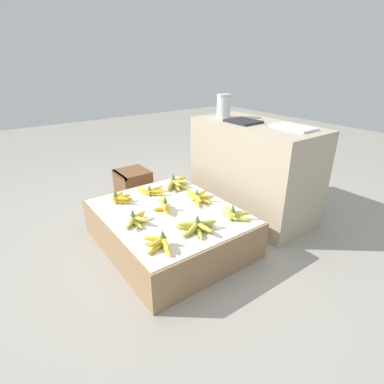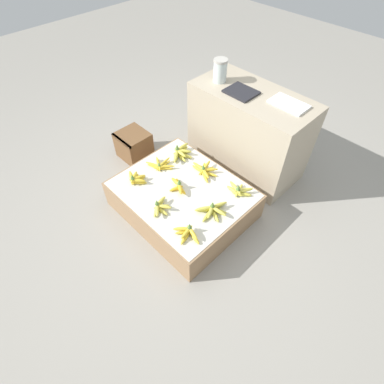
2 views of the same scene
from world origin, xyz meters
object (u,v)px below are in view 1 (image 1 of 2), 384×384
Objects in this scene: banana_bunch_front_left at (119,198)px; glass_jar at (224,106)px; banana_bunch_front_midleft at (136,220)px; banana_bunch_back_midleft at (198,197)px; banana_bunch_middle_left at (151,191)px; banana_bunch_back_midright at (234,214)px; wooden_crate at (133,184)px; banana_bunch_back_left at (176,184)px; banana_bunch_front_midright at (159,243)px; banana_bunch_middle_midleft at (164,206)px; banana_bunch_middle_midright at (197,227)px; foam_tray_white at (293,127)px.

banana_bunch_front_left is 1.16m from glass_jar.
glass_jar is (-0.39, 1.06, 0.57)m from banana_bunch_front_midleft.
banana_bunch_front_midleft is 0.76× the size of banana_bunch_back_midleft.
banana_bunch_back_midright reaches higher than banana_bunch_middle_left.
banana_bunch_back_midright is (1.22, 0.15, 0.16)m from wooden_crate.
banana_bunch_front_midleft is 0.64m from banana_bunch_back_left.
banana_bunch_front_midleft is 0.87× the size of banana_bunch_back_midright.
banana_bunch_back_midleft is at bearing 35.62° from banana_bunch_middle_left.
glass_jar reaches higher than banana_bunch_front_midright.
banana_bunch_back_midleft reaches higher than wooden_crate.
banana_bunch_front_midleft is at bearing -76.77° from banana_bunch_middle_midleft.
wooden_crate is at bearing -172.85° from banana_bunch_back_midright.
banana_bunch_front_left is at bearing -33.94° from wooden_crate.
banana_bunch_back_midright is (0.01, 0.29, 0.00)m from banana_bunch_middle_midright.
banana_bunch_front_left is 1.06× the size of banana_bunch_front_midleft.
banana_bunch_middle_midleft is at bearing -11.24° from banana_bunch_middle_left.
banana_bunch_front_midleft is 0.64× the size of foam_tray_white.
banana_bunch_back_midleft is 1.29× the size of glass_jar.
banana_bunch_back_left is (-0.66, 0.55, 0.00)m from banana_bunch_front_midright.
banana_bunch_front_midleft is 0.53m from banana_bunch_back_midleft.
wooden_crate is at bearing -166.85° from banana_bunch_back_left.
banana_bunch_back_left is at bearing 13.15° from wooden_crate.
banana_bunch_front_midright is 0.74× the size of foam_tray_white.
wooden_crate is at bearing 161.05° from banana_bunch_front_midright.
banana_bunch_front_midleft is 0.64m from banana_bunch_back_midright.
banana_bunch_back_left reaches higher than banana_bunch_front_midleft.
banana_bunch_front_midleft is at bearing -119.48° from banana_bunch_back_midright.
banana_bunch_middle_midleft is at bearing -177.26° from banana_bunch_middle_midright.
banana_bunch_front_left reaches higher than banana_bunch_front_midright.
banana_bunch_middle_midleft is 0.29m from banana_bunch_back_midleft.
foam_tray_white is at bearing 47.12° from banana_bunch_back_left.
foam_tray_white is at bearing 96.48° from banana_bunch_back_midright.
banana_bunch_front_midright is at bearing -39.63° from banana_bunch_back_left.
banana_bunch_front_left is 0.92× the size of banana_bunch_back_midright.
banana_bunch_front_midright reaches higher than banana_bunch_middle_left.
banana_bunch_middle_midright is at bearing 40.91° from banana_bunch_front_midleft.
banana_bunch_middle_midright is at bearing -3.64° from banana_bunch_middle_left.
glass_jar reaches higher than banana_bunch_middle_left.
banana_bunch_front_midright is 0.28m from banana_bunch_middle_midright.
banana_bunch_middle_midleft is 0.36m from banana_bunch_middle_midright.
banana_bunch_middle_midleft is 1.05m from glass_jar.
glass_jar reaches higher than banana_bunch_back_left.
banana_bunch_middle_midleft is (-0.06, 0.25, 0.00)m from banana_bunch_front_midleft.
banana_bunch_middle_left is 0.95m from glass_jar.
wooden_crate is 1.11m from glass_jar.
banana_bunch_back_midleft is at bearing 94.24° from banana_bunch_front_midleft.
banana_bunch_back_midright reaches higher than banana_bunch_back_midleft.
banana_bunch_front_left is 1.04× the size of glass_jar.
foam_tray_white is (0.25, 1.17, 0.49)m from banana_bunch_front_midleft.
banana_bunch_back_midright is 0.78m from foam_tray_white.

